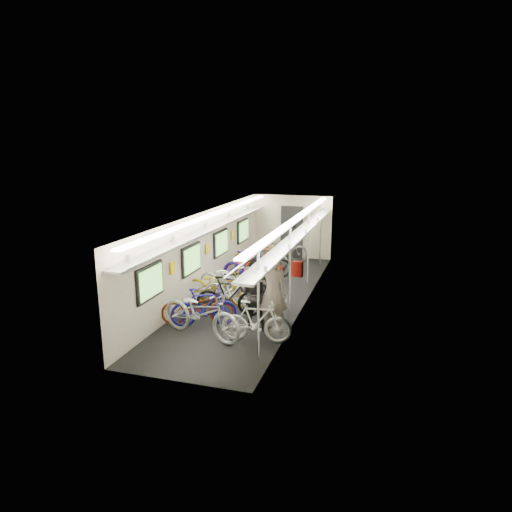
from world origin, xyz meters
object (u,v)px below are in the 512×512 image
Objects in this scene: bicycle_0 at (201,313)px; backpack at (297,269)px; passenger_mid at (255,293)px; passenger_near at (273,293)px; bicycle_1 at (204,307)px.

backpack reaches higher than bicycle_0.
bicycle_0 is 2.62m from backpack.
bicycle_0 is 1.36m from passenger_mid.
passenger_near is 1.11× the size of passenger_mid.
passenger_mid is (1.19, 0.28, 0.38)m from bicycle_1.
bicycle_1 is at bearing 1.57° from passenger_near.
passenger_mid is at bearing -22.54° from passenger_near.
passenger_near is at bearing 164.36° from passenger_mid.
bicycle_0 is 0.63m from bicycle_1.
bicycle_0 is 1.15× the size of passenger_near.
passenger_near reaches higher than bicycle_1.
bicycle_0 reaches higher than bicycle_1.
passenger_near reaches higher than passenger_mid.
backpack is (0.81, 0.88, 0.42)m from passenger_mid.
passenger_near is at bearing -46.54° from bicycle_0.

